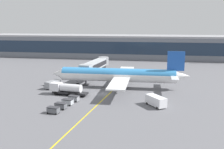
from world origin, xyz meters
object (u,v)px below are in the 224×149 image
object	(u,v)px
fuel_tanker	(66,89)
baggage_cart_2	(68,102)
main_airliner	(119,75)
baggage_cart_0	(53,110)
baggage_cart_1	(61,106)
crew_van	(53,84)
baggage_cart_3	(74,98)
lavatory_truck	(156,101)

from	to	relation	value
fuel_tanker	baggage_cart_2	xyz separation A→B (m)	(3.31, -8.60, -0.96)
main_airliner	baggage_cart_0	bearing A→B (deg)	-113.36
main_airliner	baggage_cart_1	size ratio (longest dim) A/B	14.86
fuel_tanker	crew_van	distance (m)	9.25
main_airliner	crew_van	size ratio (longest dim) A/B	7.89
baggage_cart_1	baggage_cart_3	bearing A→B (deg)	80.05
baggage_cart_1	baggage_cart_2	xyz separation A→B (m)	(0.55, 3.15, 0.00)
lavatory_truck	crew_van	xyz separation A→B (m)	(-31.35, 12.51, -0.11)
fuel_tanker	baggage_cart_0	world-z (taller)	fuel_tanker
fuel_tanker	crew_van	size ratio (longest dim) A/B	2.04
baggage_cart_0	baggage_cart_3	world-z (taller)	same
baggage_cart_1	crew_van	bearing A→B (deg)	117.21
baggage_cart_2	crew_van	bearing A→B (deg)	123.37
main_airliner	lavatory_truck	size ratio (longest dim) A/B	7.12
main_airliner	baggage_cart_0	xyz separation A→B (m)	(-10.98, -25.43, -3.24)
main_airliner	fuel_tanker	distance (m)	17.02
lavatory_truck	crew_van	distance (m)	33.75
crew_van	baggage_cart_1	size ratio (longest dim) A/B	1.88
lavatory_truck	baggage_cart_3	world-z (taller)	lavatory_truck
fuel_tanker	baggage_cart_2	world-z (taller)	fuel_tanker
baggage_cart_0	fuel_tanker	bearing A→B (deg)	98.39
fuel_tanker	baggage_cart_3	xyz separation A→B (m)	(3.86, -5.45, -0.96)
baggage_cart_0	baggage_cart_2	distance (m)	6.40
lavatory_truck	fuel_tanker	bearing A→B (deg)	166.24
main_airliner	baggage_cart_2	world-z (taller)	main_airliner
baggage_cart_3	lavatory_truck	bearing A→B (deg)	-1.66
lavatory_truck	baggage_cart_2	bearing A→B (deg)	-173.22
lavatory_truck	baggage_cart_1	world-z (taller)	lavatory_truck
main_airliner	lavatory_truck	bearing A→B (deg)	-55.13
baggage_cart_0	baggage_cart_1	size ratio (longest dim) A/B	1.00
baggage_cart_1	baggage_cart_3	distance (m)	6.40
baggage_cart_1	baggage_cart_3	size ratio (longest dim) A/B	1.00
fuel_tanker	baggage_cart_0	size ratio (longest dim) A/B	3.84
lavatory_truck	crew_van	bearing A→B (deg)	158.25
lavatory_truck	baggage_cart_2	xyz separation A→B (m)	(-21.43, -2.55, -0.64)
crew_van	baggage_cart_3	world-z (taller)	crew_van
crew_van	baggage_cart_1	world-z (taller)	crew_van
baggage_cart_2	baggage_cart_0	bearing A→B (deg)	-99.95
baggage_cart_1	baggage_cart_2	bearing A→B (deg)	80.05
baggage_cart_0	baggage_cart_1	xyz separation A→B (m)	(0.55, 3.15, 0.00)
baggage_cart_0	baggage_cart_3	size ratio (longest dim) A/B	1.00
baggage_cart_1	fuel_tanker	bearing A→B (deg)	103.18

